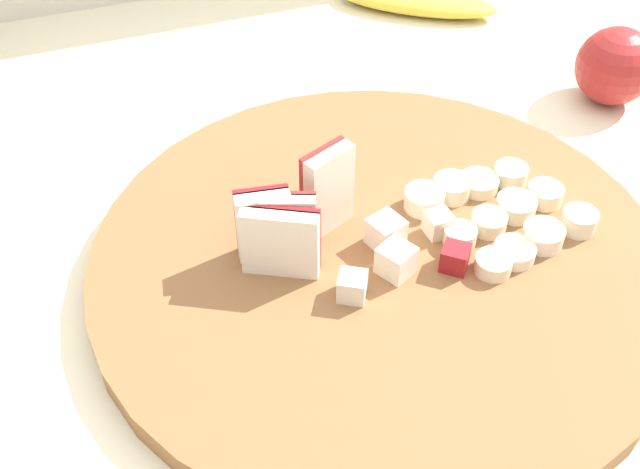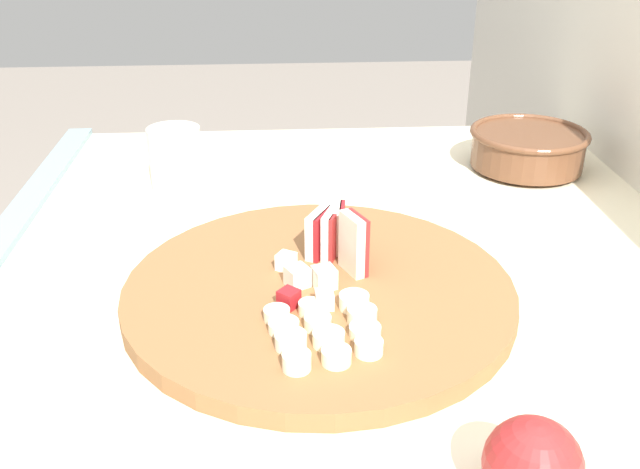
{
  "view_description": "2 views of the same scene",
  "coord_description": "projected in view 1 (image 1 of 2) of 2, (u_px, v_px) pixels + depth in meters",
  "views": [
    {
      "loc": [
        -0.19,
        -0.39,
        1.31
      ],
      "look_at": [
        -0.05,
        -0.01,
        0.93
      ],
      "focal_mm": 44.08,
      "sensor_mm": 36.0,
      "label": 1
    },
    {
      "loc": [
        0.63,
        -0.08,
        1.3
      ],
      "look_at": [
        -0.06,
        -0.03,
        0.96
      ],
      "focal_mm": 40.41,
      "sensor_mm": 36.0,
      "label": 2
    }
  ],
  "objects": [
    {
      "name": "tile_backsplash",
      "position": [
        242.0,
        165.0,
        1.09
      ],
      "size": [
        2.4,
        0.04,
        1.26
      ],
      "primitive_type": "cube",
      "color": "silver",
      "rests_on": "ground"
    },
    {
      "name": "cutting_board",
      "position": [
        379.0,
        260.0,
        0.56
      ],
      "size": [
        0.41,
        0.41,
        0.02
      ],
      "primitive_type": "cylinder",
      "color": "brown",
      "rests_on": "tiled_countertop"
    },
    {
      "name": "apple_wedge_fan",
      "position": [
        290.0,
        220.0,
        0.53
      ],
      "size": [
        0.09,
        0.07,
        0.07
      ],
      "color": "maroon",
      "rests_on": "cutting_board"
    },
    {
      "name": "apple_dice_pile",
      "position": [
        402.0,
        250.0,
        0.54
      ],
      "size": [
        0.1,
        0.06,
        0.02
      ],
      "color": "maroon",
      "rests_on": "cutting_board"
    },
    {
      "name": "banana_slice_rows",
      "position": [
        499.0,
        211.0,
        0.57
      ],
      "size": [
        0.12,
        0.11,
        0.02
      ],
      "color": "beige",
      "rests_on": "cutting_board"
    },
    {
      "name": "banana_peel",
      "position": [
        416.0,
        1.0,
        0.84
      ],
      "size": [
        0.17,
        0.14,
        0.02
      ],
      "primitive_type": "ellipsoid",
      "rotation": [
        0.0,
        0.0,
        2.53
      ],
      "color": "gold",
      "rests_on": "tiled_countertop"
    },
    {
      "name": "whole_apple",
      "position": [
        615.0,
        66.0,
        0.7
      ],
      "size": [
        0.07,
        0.07,
        0.07
      ],
      "primitive_type": "sphere",
      "color": "#A32323",
      "rests_on": "tiled_countertop"
    }
  ]
}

